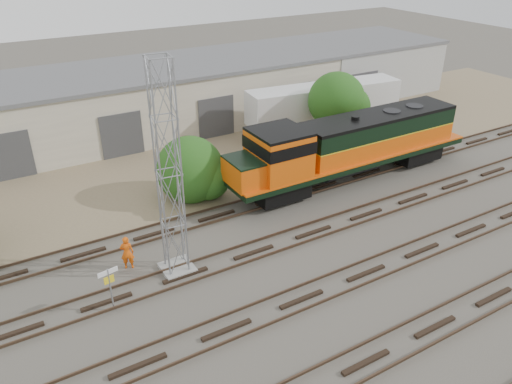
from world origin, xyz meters
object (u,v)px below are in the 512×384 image
locomotive (349,146)px  semi_trailer (327,103)px  worker (127,253)px  signal_tower (169,177)px

locomotive → semi_trailer: 9.36m
worker → semi_trailer: 23.42m
semi_trailer → worker: bearing=-146.8°
locomotive → semi_trailer: size_ratio=1.36×
signal_tower → semi_trailer: 22.40m
signal_tower → semi_trailer: signal_tower is taller
locomotive → worker: 16.60m
worker → locomotive: bearing=-149.6°
locomotive → worker: size_ratio=9.94×
signal_tower → worker: (-2.10, 1.43, -4.37)m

